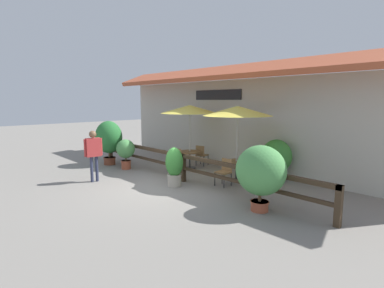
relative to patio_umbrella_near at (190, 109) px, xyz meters
name	(u,v)px	position (x,y,z in m)	size (l,w,h in m)	color
ground_plane	(159,187)	(1.35, -2.60, -2.42)	(60.00, 60.00, 0.00)	gray
building_facade	(240,115)	(1.35, 1.51, -0.25)	(14.28, 1.49, 4.23)	#BCB7A8
patio_railing	(183,162)	(1.35, -1.55, -1.72)	(10.40, 0.14, 0.95)	#3D2D1E
patio_umbrella_near	(190,109)	(0.00, 0.00, 0.00)	(2.34, 2.34, 2.62)	#B7B2A8
dining_table_near	(190,155)	(0.00, 0.00, -1.85)	(0.93, 0.93, 0.71)	brown
chair_near_streetside	(175,158)	(-0.09, -0.70, -1.92)	(0.49, 0.49, 0.87)	olive
chair_near_wallside	(201,154)	(-0.03, 0.70, -1.92)	(0.51, 0.51, 0.87)	olive
patio_umbrella_middle	(238,111)	(2.56, -0.18, 0.00)	(2.34, 2.34, 2.62)	#B7B2A8
dining_table_middle	(236,165)	(2.56, -0.18, -1.85)	(0.93, 0.93, 0.71)	brown
chair_middle_streetside	(224,171)	(2.63, -0.88, -1.92)	(0.44, 0.44, 0.87)	olive
chair_middle_wallside	(247,164)	(2.51, 0.53, -1.92)	(0.48, 0.48, 0.87)	olive
potted_plant_entrance_palm	(126,151)	(-1.67, -1.98, -1.66)	(0.80, 0.72, 1.21)	#9E4C33
potted_plant_tall_tropical	(261,171)	(4.75, -1.97, -1.40)	(1.29, 1.16, 1.67)	#9E4C33
potted_plant_small_flowering	(109,138)	(-2.92, -2.06, -1.26)	(1.24, 1.11, 1.90)	brown
potted_plant_corner_fern	(174,166)	(1.57, -2.12, -1.75)	(0.61, 0.55, 1.27)	#B7AD99
potted_plant_broad_leaf	(276,157)	(3.41, 0.95, -1.60)	(1.07, 0.97, 1.43)	#B7AD99
pedestrian	(93,149)	(-0.71, -3.78, -1.29)	(0.29, 0.61, 1.76)	#2D334C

